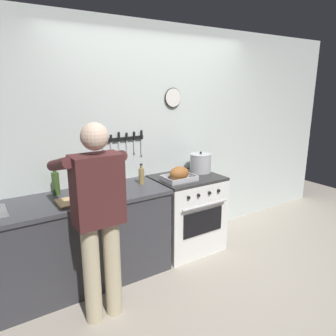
% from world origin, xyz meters
% --- Properties ---
extents(ground_plane, '(8.00, 8.00, 0.00)m').
position_xyz_m(ground_plane, '(0.00, 0.00, 0.00)').
color(ground_plane, '#A89E8E').
extents(wall_back, '(6.00, 0.13, 2.60)m').
position_xyz_m(wall_back, '(0.00, 1.35, 1.30)').
color(wall_back, silver).
rests_on(wall_back, ground).
extents(counter_block, '(2.03, 0.65, 0.90)m').
position_xyz_m(counter_block, '(-1.21, 0.99, 0.46)').
color(counter_block, '#38383D').
rests_on(counter_block, ground).
extents(stove, '(0.76, 0.67, 0.90)m').
position_xyz_m(stove, '(0.22, 0.99, 0.45)').
color(stove, white).
rests_on(stove, ground).
extents(person_cook, '(0.51, 0.63, 1.66)m').
position_xyz_m(person_cook, '(-1.07, 0.42, 0.95)').
color(person_cook, '#C6B793').
rests_on(person_cook, ground).
extents(roasting_pan, '(0.35, 0.26, 0.17)m').
position_xyz_m(roasting_pan, '(0.04, 0.88, 0.97)').
color(roasting_pan, '#B7B7BC').
rests_on(roasting_pan, stove).
extents(stock_pot, '(0.26, 0.26, 0.25)m').
position_xyz_m(stock_pot, '(0.48, 1.07, 1.01)').
color(stock_pot, '#B7B7BC').
rests_on(stock_pot, stove).
extents(cutting_board, '(0.36, 0.24, 0.02)m').
position_xyz_m(cutting_board, '(-1.09, 0.87, 0.91)').
color(cutting_board, tan).
rests_on(cutting_board, counter_block).
extents(bottle_vinegar, '(0.06, 0.06, 0.22)m').
position_xyz_m(bottle_vinegar, '(-0.35, 1.03, 0.99)').
color(bottle_vinegar, '#997F4C').
rests_on(bottle_vinegar, counter_block).
extents(bottle_olive_oil, '(0.07, 0.07, 0.28)m').
position_xyz_m(bottle_olive_oil, '(-1.20, 1.18, 1.02)').
color(bottle_olive_oil, '#385623').
rests_on(bottle_olive_oil, counter_block).
extents(bottle_wine_red, '(0.07, 0.07, 0.30)m').
position_xyz_m(bottle_wine_red, '(-0.78, 1.24, 1.02)').
color(bottle_wine_red, '#47141E').
rests_on(bottle_wine_red, counter_block).
extents(bottle_soy_sauce, '(0.06, 0.06, 0.21)m').
position_xyz_m(bottle_soy_sauce, '(-0.65, 1.15, 0.99)').
color(bottle_soy_sauce, black).
rests_on(bottle_soy_sauce, counter_block).
extents(bottle_hot_sauce, '(0.05, 0.05, 0.21)m').
position_xyz_m(bottle_hot_sauce, '(-1.05, 1.15, 0.99)').
color(bottle_hot_sauce, red).
rests_on(bottle_hot_sauce, counter_block).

